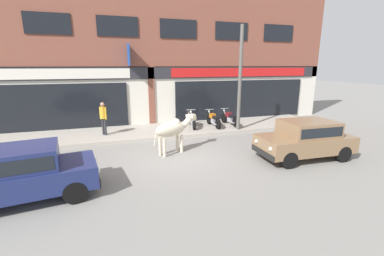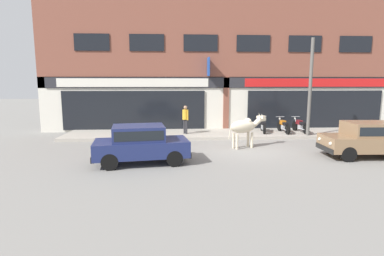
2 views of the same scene
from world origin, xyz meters
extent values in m
plane|color=gray|center=(0.00, 0.00, 0.00)|extent=(90.00, 90.00, 0.00)
cube|color=#A8A093|center=(0.00, 3.76, 0.08)|extent=(19.00, 3.13, 0.16)
cube|color=brown|center=(0.00, 5.60, 5.89)|extent=(23.00, 0.55, 6.34)
cube|color=silver|center=(0.00, 5.60, 1.70)|extent=(23.00, 0.55, 3.40)
cube|color=#28282D|center=(0.00, 5.29, 3.05)|extent=(22.08, 0.08, 0.64)
cube|color=black|center=(-5.75, 5.28, 1.35)|extent=(8.74, 0.10, 2.40)
cube|color=silver|center=(-5.75, 5.26, 3.05)|extent=(9.20, 0.05, 0.52)
cube|color=brown|center=(0.00, 5.31, 1.70)|extent=(0.36, 0.12, 3.40)
cube|color=black|center=(5.75, 5.28, 1.35)|extent=(8.74, 0.10, 2.40)
cube|color=red|center=(5.75, 5.26, 3.05)|extent=(9.20, 0.05, 0.52)
cube|color=black|center=(-8.15, 5.30, 5.44)|extent=(2.09, 0.06, 1.00)
cube|color=black|center=(-4.89, 5.30, 5.44)|extent=(2.09, 0.06, 1.00)
cube|color=black|center=(-1.63, 5.30, 5.44)|extent=(2.09, 0.06, 1.00)
cube|color=black|center=(1.63, 5.30, 5.44)|extent=(2.09, 0.06, 1.00)
cube|color=black|center=(4.89, 5.30, 5.44)|extent=(2.09, 0.06, 1.00)
cube|color=black|center=(8.15, 5.30, 5.44)|extent=(2.09, 0.06, 1.00)
cube|color=#1E479E|center=(-1.19, 4.88, 4.00)|extent=(0.08, 0.80, 1.10)
ellipsoid|color=beige|center=(-0.06, 0.26, 1.02)|extent=(1.49, 1.06, 0.60)
sphere|color=beige|center=(0.19, 0.37, 1.25)|extent=(0.32, 0.32, 0.32)
cylinder|color=beige|center=(0.27, 0.57, 0.36)|extent=(0.12, 0.12, 0.72)
cylinder|color=beige|center=(0.39, 0.31, 0.36)|extent=(0.12, 0.12, 0.72)
cylinder|color=beige|center=(-0.52, 0.21, 0.36)|extent=(0.12, 0.12, 0.72)
cylinder|color=beige|center=(-0.40, -0.05, 0.36)|extent=(0.12, 0.12, 0.72)
cylinder|color=beige|center=(0.68, 0.60, 1.17)|extent=(0.52, 0.41, 0.43)
cube|color=beige|center=(0.92, 0.71, 1.34)|extent=(0.42, 0.35, 0.26)
cube|color=tan|center=(1.08, 0.78, 1.30)|extent=(0.19, 0.20, 0.14)
cone|color=beige|center=(0.84, 0.78, 1.52)|extent=(0.13, 0.10, 0.19)
cone|color=beige|center=(0.92, 0.60, 1.52)|extent=(0.13, 0.10, 0.19)
cube|color=beige|center=(0.78, 0.82, 1.40)|extent=(0.09, 0.14, 0.10)
cube|color=beige|center=(0.91, 0.53, 1.40)|extent=(0.09, 0.14, 0.10)
cylinder|color=beige|center=(-0.74, -0.05, 0.80)|extent=(0.17, 0.10, 0.60)
cylinder|color=black|center=(-3.49, -1.31, 0.30)|extent=(0.62, 0.27, 0.60)
cylinder|color=black|center=(-3.28, -2.73, 0.30)|extent=(0.62, 0.27, 0.60)
cylinder|color=black|center=(-5.77, -1.64, 0.30)|extent=(0.62, 0.27, 0.60)
cylinder|color=black|center=(-5.56, -3.07, 0.30)|extent=(0.62, 0.27, 0.60)
cube|color=navy|center=(-4.52, -2.19, 0.60)|extent=(3.70, 2.09, 0.60)
cube|color=navy|center=(-4.62, -2.20, 1.18)|extent=(2.09, 1.70, 0.56)
cube|color=black|center=(-4.62, -2.20, 1.18)|extent=(1.94, 1.70, 0.35)
cube|color=black|center=(-2.81, -1.94, 0.38)|extent=(0.34, 1.52, 0.20)
cube|color=black|center=(-6.24, -2.44, 0.38)|extent=(0.34, 1.52, 0.20)
sphere|color=silver|center=(-2.85, -1.46, 0.68)|extent=(0.14, 0.14, 0.14)
sphere|color=silver|center=(-2.71, -2.41, 0.68)|extent=(0.14, 0.14, 0.14)
cube|color=red|center=(-6.33, -1.95, 0.70)|extent=(0.05, 0.16, 0.14)
cube|color=red|center=(-6.19, -2.94, 0.70)|extent=(0.05, 0.16, 0.14)
cylinder|color=black|center=(3.47, -2.47, 0.30)|extent=(0.61, 0.20, 0.60)
cylinder|color=black|center=(3.52, -1.03, 0.30)|extent=(0.61, 0.20, 0.60)
cylinder|color=black|center=(5.82, -1.11, 0.30)|extent=(0.61, 0.20, 0.60)
cube|color=#846647|center=(4.64, -1.79, 0.60)|extent=(3.55, 1.72, 0.60)
cube|color=#846647|center=(4.74, -1.79, 1.18)|extent=(1.95, 1.50, 0.56)
cube|color=black|center=(4.74, -1.79, 1.18)|extent=(1.80, 1.52, 0.35)
cube|color=black|center=(2.91, -1.73, 0.38)|extent=(0.17, 1.52, 0.20)
sphere|color=silver|center=(2.87, -2.21, 0.68)|extent=(0.14, 0.14, 0.14)
sphere|color=silver|center=(2.90, -1.25, 0.68)|extent=(0.14, 0.14, 0.14)
cylinder|color=black|center=(2.04, 4.32, 0.44)|extent=(0.19, 0.57, 0.56)
cylinder|color=black|center=(1.84, 3.09, 0.44)|extent=(0.19, 0.57, 0.56)
cube|color=#B2B5BA|center=(1.94, 3.69, 0.48)|extent=(0.25, 0.35, 0.24)
cube|color=black|center=(1.96, 3.85, 0.74)|extent=(0.30, 0.43, 0.24)
cube|color=black|center=(1.90, 3.45, 0.72)|extent=(0.30, 0.55, 0.12)
cylinder|color=#B2B5BA|center=(2.03, 4.26, 0.74)|extent=(0.08, 0.27, 0.59)
cylinder|color=#B2B5BA|center=(2.04, 4.30, 1.02)|extent=(0.52, 0.12, 0.03)
sphere|color=silver|center=(2.05, 4.36, 0.90)|extent=(0.12, 0.12, 0.12)
cylinder|color=#B2B5BA|center=(1.77, 3.35, 0.40)|extent=(0.14, 0.48, 0.06)
cylinder|color=black|center=(3.08, 4.12, 0.44)|extent=(0.11, 0.56, 0.56)
cylinder|color=black|center=(3.10, 2.87, 0.44)|extent=(0.11, 0.56, 0.56)
cube|color=#B2B5BA|center=(3.09, 3.47, 0.48)|extent=(0.21, 0.32, 0.24)
cube|color=orange|center=(3.09, 3.63, 0.74)|extent=(0.25, 0.40, 0.24)
cube|color=black|center=(3.09, 3.23, 0.72)|extent=(0.23, 0.52, 0.12)
cylinder|color=#B2B5BA|center=(3.08, 4.06, 0.74)|extent=(0.05, 0.27, 0.59)
cylinder|color=#B2B5BA|center=(3.08, 4.10, 1.02)|extent=(0.52, 0.04, 0.03)
sphere|color=silver|center=(3.08, 4.16, 0.90)|extent=(0.12, 0.12, 0.12)
cylinder|color=#B2B5BA|center=(2.99, 3.11, 0.40)|extent=(0.07, 0.48, 0.06)
cylinder|color=black|center=(4.05, 4.17, 0.44)|extent=(0.16, 0.57, 0.56)
cylinder|color=black|center=(4.18, 2.93, 0.44)|extent=(0.16, 0.57, 0.56)
cube|color=#B2B5BA|center=(4.12, 3.53, 0.48)|extent=(0.23, 0.34, 0.24)
cube|color=maroon|center=(4.10, 3.69, 0.74)|extent=(0.28, 0.42, 0.24)
cube|color=black|center=(4.14, 3.29, 0.72)|extent=(0.28, 0.54, 0.12)
cylinder|color=#B2B5BA|center=(4.05, 4.11, 0.74)|extent=(0.07, 0.27, 0.59)
cylinder|color=#B2B5BA|center=(4.05, 4.15, 1.02)|extent=(0.52, 0.09, 0.03)
sphere|color=silver|center=(4.04, 4.21, 0.90)|extent=(0.12, 0.12, 0.12)
cylinder|color=#B2B5BA|center=(4.05, 3.16, 0.40)|extent=(0.11, 0.48, 0.06)
cylinder|color=#2D2D33|center=(-2.59, 3.37, 0.57)|extent=(0.11, 0.11, 0.82)
cylinder|color=#2D2D33|center=(-2.70, 3.52, 0.57)|extent=(0.11, 0.11, 0.82)
cylinder|color=gold|center=(-2.64, 3.45, 1.26)|extent=(0.32, 0.32, 0.56)
cylinder|color=gold|center=(-2.52, 3.28, 1.23)|extent=(0.08, 0.08, 0.56)
cylinder|color=gold|center=(-2.77, 3.62, 1.23)|extent=(0.08, 0.08, 0.56)
sphere|color=tan|center=(-2.64, 3.45, 1.66)|extent=(0.20, 0.20, 0.20)
cylinder|color=#595651|center=(4.09, 2.50, 2.78)|extent=(0.18, 0.18, 5.24)
camera|label=1|loc=(-2.23, -9.37, 3.48)|focal=24.00mm
camera|label=2|loc=(-3.27, -13.41, 3.06)|focal=28.00mm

